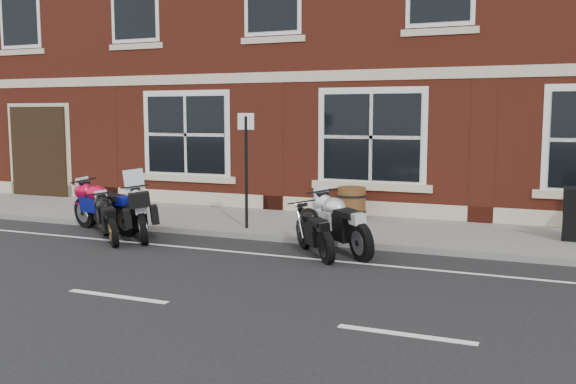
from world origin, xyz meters
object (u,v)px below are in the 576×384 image
moto_touring_silver (142,211)px  moto_naked_black (315,229)px  moto_sport_red (105,205)px  moto_sport_black (110,217)px  barrel_planter (351,203)px  moto_sport_silver (342,221)px  parking_sign (246,162)px

moto_touring_silver → moto_naked_black: moto_touring_silver is taller
moto_sport_red → moto_touring_silver: bearing=-84.7°
moto_sport_black → barrel_planter: size_ratio=1.91×
moto_sport_red → moto_sport_silver: moto_sport_red is taller
moto_touring_silver → parking_sign: bearing=-5.0°
moto_touring_silver → parking_sign: parking_sign is taller
moto_naked_black → barrel_planter: barrel_planter is taller
barrel_planter → moto_sport_red: bearing=-148.4°
moto_sport_red → moto_sport_black: (0.74, -0.80, -0.09)m
moto_naked_black → moto_touring_silver: bearing=138.3°
moto_touring_silver → parking_sign: (1.78, 1.19, 0.96)m
moto_sport_black → moto_sport_silver: 4.65m
moto_sport_silver → barrel_planter: size_ratio=2.26×
moto_touring_silver → moto_sport_black: (-0.39, -0.54, -0.07)m
moto_touring_silver → moto_naked_black: 3.85m
moto_naked_black → parking_sign: parking_sign is taller
moto_touring_silver → parking_sign: size_ratio=0.70×
barrel_planter → parking_sign: 2.76m
parking_sign → moto_sport_red: bearing=-178.7°
parking_sign → moto_sport_black: bearing=-158.0°
moto_sport_red → moto_naked_black: bearing=-77.3°
moto_sport_black → moto_naked_black: 4.24m
moto_naked_black → parking_sign: bearing=107.1°
barrel_planter → moto_touring_silver: bearing=-138.3°
moto_touring_silver → moto_sport_red: 1.16m
moto_sport_red → parking_sign: parking_sign is taller
moto_touring_silver → moto_sport_red: size_ratio=0.78×
moto_sport_black → barrel_planter: 5.32m
moto_sport_silver → parking_sign: 2.78m
moto_sport_black → moto_touring_silver: bearing=8.3°
parking_sign → moto_sport_silver: bearing=-38.7°
barrel_planter → parking_sign: parking_sign is taller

